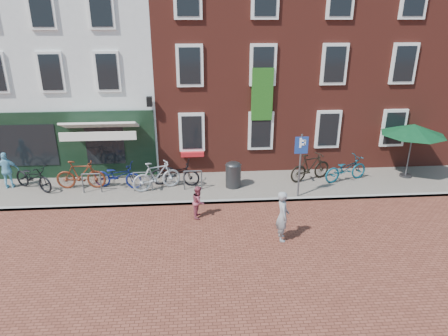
{
  "coord_description": "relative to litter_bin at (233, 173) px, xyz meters",
  "views": [
    {
      "loc": [
        0.62,
        -13.66,
        6.83
      ],
      "look_at": [
        1.71,
        0.53,
        1.26
      ],
      "focal_mm": 32.01,
      "sensor_mm": 36.0,
      "label": 1
    }
  ],
  "objects": [
    {
      "name": "sidewalk",
      "position": [
        -1.15,
        0.14,
        -0.65
      ],
      "size": [
        24.0,
        3.0,
        0.1
      ],
      "primitive_type": "cube",
      "color": "slate",
      "rests_on": "ground"
    },
    {
      "name": "ground",
      "position": [
        -2.15,
        -1.36,
        -0.7
      ],
      "size": [
        80.0,
        80.0,
        0.0
      ],
      "primitive_type": "plane",
      "color": "brown"
    },
    {
      "name": "parasol",
      "position": [
        7.65,
        0.5,
        1.63
      ],
      "size": [
        2.67,
        2.67,
        2.46
      ],
      "color": "#4C4C4F",
      "rests_on": "sidewalk"
    },
    {
      "name": "bicycle_2",
      "position": [
        -4.7,
        0.27,
        -0.06
      ],
      "size": [
        2.15,
        1.14,
        1.07
      ],
      "primitive_type": "imported",
      "rotation": [
        0.0,
        0.0,
        1.35
      ],
      "color": "#0E1753",
      "rests_on": "sidewalk"
    },
    {
      "name": "bicycle_1",
      "position": [
        -6.18,
        0.3,
        -0.0
      ],
      "size": [
        2.0,
        0.62,
        1.19
      ],
      "primitive_type": "imported",
      "rotation": [
        0.0,
        0.0,
        1.54
      ],
      "color": "maroon",
      "rests_on": "sidewalk"
    },
    {
      "name": "building_stucco",
      "position": [
        -7.15,
        5.64,
        3.8
      ],
      "size": [
        8.0,
        8.0,
        9.0
      ],
      "primitive_type": "cube",
      "color": "silver",
      "rests_on": "ground"
    },
    {
      "name": "bicycle_4",
      "position": [
        -2.38,
        0.33,
        -0.06
      ],
      "size": [
        2.13,
        1.02,
        1.07
      ],
      "primitive_type": "imported",
      "rotation": [
        0.0,
        0.0,
        1.42
      ],
      "color": "black",
      "rests_on": "sidewalk"
    },
    {
      "name": "bicycle_5",
      "position": [
        3.33,
        0.43,
        -0.0
      ],
      "size": [
        2.05,
        1.24,
        1.19
      ],
      "primitive_type": "imported",
      "rotation": [
        0.0,
        0.0,
        1.94
      ],
      "color": "black",
      "rests_on": "sidewalk"
    },
    {
      "name": "bicycle_0",
      "position": [
        -8.06,
        0.33,
        -0.06
      ],
      "size": [
        2.11,
        1.68,
        1.07
      ],
      "primitive_type": "imported",
      "rotation": [
        0.0,
        0.0,
        1.01
      ],
      "color": "black",
      "rests_on": "sidewalk"
    },
    {
      "name": "building_brick_right",
      "position": [
        5.85,
        5.64,
        4.3
      ],
      "size": [
        6.0,
        8.0,
        10.0
      ],
      "primitive_type": "cube",
      "color": "maroon",
      "rests_on": "ground"
    },
    {
      "name": "cafe_person",
      "position": [
        -9.15,
        0.6,
        0.16
      ],
      "size": [
        0.94,
        0.54,
        1.52
      ],
      "primitive_type": "imported",
      "rotation": [
        0.0,
        0.0,
        3.34
      ],
      "color": "#7AC1DB",
      "rests_on": "sidewalk"
    },
    {
      "name": "boy",
      "position": [
        -1.46,
        -2.31,
        -0.11
      ],
      "size": [
        0.51,
        0.62,
        1.17
      ],
      "primitive_type": "imported",
      "rotation": [
        0.0,
        0.0,
        1.44
      ],
      "color": "#963E4E",
      "rests_on": "ground"
    },
    {
      "name": "litter_bin",
      "position": [
        0.0,
        0.0,
        0.0
      ],
      "size": [
        0.63,
        0.63,
        1.16
      ],
      "color": "#313234",
      "rests_on": "sidewalk"
    },
    {
      "name": "parking_sign",
      "position": [
        2.43,
        -1.12,
        1.09
      ],
      "size": [
        0.5,
        0.08,
        2.52
      ],
      "color": "#4C4C4F",
      "rests_on": "sidewalk"
    },
    {
      "name": "woman",
      "position": [
        1.17,
        -4.03,
        0.14
      ],
      "size": [
        0.42,
        0.62,
        1.67
      ],
      "primitive_type": "imported",
      "rotation": [
        0.0,
        0.0,
        1.54
      ],
      "color": "gray",
      "rests_on": "ground"
    },
    {
      "name": "building_brick_mid",
      "position": [
        -0.15,
        5.64,
        4.3
      ],
      "size": [
        6.0,
        8.0,
        10.0
      ],
      "primitive_type": "cube",
      "color": "maroon",
      "rests_on": "ground"
    },
    {
      "name": "bicycle_3",
      "position": [
        -3.1,
        -0.04,
        -0.0
      ],
      "size": [
        2.05,
        1.23,
        1.19
      ],
      "primitive_type": "imported",
      "rotation": [
        0.0,
        0.0,
        1.94
      ],
      "color": "#ADADB0",
      "rests_on": "sidewalk"
    },
    {
      "name": "bicycle_6",
      "position": [
        4.82,
        0.27,
        -0.06
      ],
      "size": [
        2.16,
        1.31,
        1.07
      ],
      "primitive_type": "imported",
      "rotation": [
        0.0,
        0.0,
        1.88
      ],
      "color": "#0B465B",
      "rests_on": "sidewalk"
    }
  ]
}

